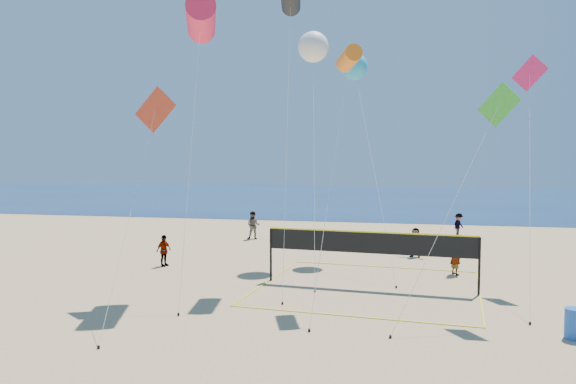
# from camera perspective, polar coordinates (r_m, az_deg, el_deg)

# --- Properties ---
(ocean) EXTENTS (140.00, 50.00, 0.03)m
(ocean) POSITION_cam_1_polar(r_m,az_deg,el_deg) (71.61, 8.67, -0.62)
(ocean) COLOR navy
(ocean) RESTS_ON ground
(far_person_0) EXTENTS (0.72, 1.02, 1.61)m
(far_person_0) POSITION_cam_1_polar(r_m,az_deg,el_deg) (29.46, -12.51, -5.83)
(far_person_0) COLOR gray
(far_person_0) RESTS_ON ground
(far_person_1) EXTENTS (1.59, 1.00, 1.63)m
(far_person_1) POSITION_cam_1_polar(r_m,az_deg,el_deg) (32.05, 12.81, -5.02)
(far_person_1) COLOR gray
(far_person_1) RESTS_ON ground
(far_person_2) EXTENTS (0.74, 0.83, 1.92)m
(far_person_2) POSITION_cam_1_polar(r_m,az_deg,el_deg) (27.92, 16.66, -6.13)
(far_person_2) COLOR gray
(far_person_2) RESTS_ON ground
(far_person_3) EXTENTS (0.93, 0.74, 1.86)m
(far_person_3) POSITION_cam_1_polar(r_m,az_deg,el_deg) (37.62, -3.53, -3.41)
(far_person_3) COLOR gray
(far_person_3) RESTS_ON ground
(far_person_4) EXTENTS (1.08, 1.19, 1.60)m
(far_person_4) POSITION_cam_1_polar(r_m,az_deg,el_deg) (40.56, 16.96, -3.22)
(far_person_4) COLOR gray
(far_person_4) RESTS_ON ground
(trash_barrel) EXTENTS (0.75, 0.75, 0.96)m
(trash_barrel) POSITION_cam_1_polar(r_m,az_deg,el_deg) (20.10, 27.17, -11.81)
(trash_barrel) COLOR blue
(trash_barrel) RESTS_ON ground
(volleyball_net) EXTENTS (9.98, 9.84, 2.44)m
(volleyball_net) POSITION_cam_1_polar(r_m,az_deg,el_deg) (24.40, 8.28, -5.76)
(volleyball_net) COLOR black
(volleyball_net) RESTS_ON ground
(kite_0) EXTENTS (2.13, 5.74, 12.17)m
(kite_0) POSITION_cam_1_polar(r_m,az_deg,el_deg) (24.66, -8.83, 17.02)
(kite_0) COLOR #F4234A
(kite_0) RESTS_ON ground
(kite_2) EXTENTS (1.42, 5.76, 9.96)m
(kite_2) POSITION_cam_1_polar(r_m,az_deg,el_deg) (22.82, 6.21, 13.31)
(kite_2) COLOR orange
(kite_2) RESTS_ON ground
(kite_3) EXTENTS (1.87, 6.36, 8.43)m
(kite_3) POSITION_cam_1_polar(r_m,az_deg,el_deg) (22.86, -13.50, 7.36)
(kite_3) COLOR #BD3B21
(kite_3) RESTS_ON ground
(kite_4) EXTENTS (4.41, 4.44, 8.33)m
(kite_4) POSITION_cam_1_polar(r_m,az_deg,el_deg) (21.51, 20.18, 7.26)
(kite_4) COLOR green
(kite_4) RESTS_ON ground
(kite_5) EXTENTS (1.86, 7.22, 10.08)m
(kite_5) POSITION_cam_1_polar(r_m,az_deg,el_deg) (26.83, 23.35, 9.90)
(kite_5) COLOR #DA2367
(kite_5) RESTS_ON ground
(kite_6) EXTENTS (2.35, 8.43, 12.24)m
(kite_6) POSITION_cam_1_polar(r_m,az_deg,el_deg) (30.90, 2.58, 14.50)
(kite_6) COLOR white
(kite_6) RESTS_ON ground
(kite_7) EXTENTS (3.29, 8.10, 11.26)m
(kite_7) POSITION_cam_1_polar(r_m,az_deg,el_deg) (31.87, 6.75, 12.51)
(kite_7) COLOR #28A5D9
(kite_7) RESTS_ON ground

